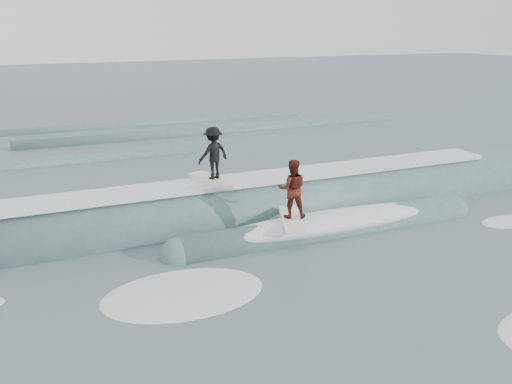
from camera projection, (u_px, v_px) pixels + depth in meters
name	position (u px, v px, depth m)	size (l,w,h in m)	color
ground	(312.00, 270.00, 13.91)	(160.00, 160.00, 0.00)	#415B5E
breaking_wave	(253.00, 218.00, 17.51)	(23.79, 3.98, 2.40)	#3D6766
surfer_black	(213.00, 156.00, 16.72)	(1.11, 2.07, 1.64)	silver
surfer_red	(292.00, 192.00, 15.58)	(1.24, 2.06, 1.73)	white
whitewater	(337.00, 306.00, 12.16)	(16.77, 7.60, 0.10)	white
far_swells	(123.00, 142.00, 28.95)	(36.12, 8.65, 0.80)	#3D6766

